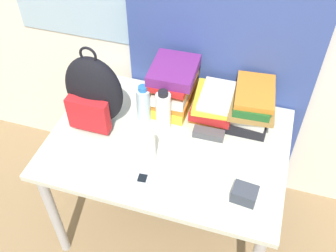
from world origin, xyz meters
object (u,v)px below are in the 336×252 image
(sports_bottle, at_px, (163,111))
(sunscreen_bottle, at_px, (150,145))
(book_stack_left, at_px, (173,86))
(book_stack_right, at_px, (252,106))
(cell_phone, at_px, (142,179))
(sunglasses_case, at_px, (209,134))
(book_stack_center, at_px, (214,104))
(camera_pouch, at_px, (245,194))
(water_bottle, at_px, (144,104))
(backpack, at_px, (94,93))

(sports_bottle, height_order, sunscreen_bottle, sports_bottle)
(sports_bottle, xyz_separation_m, sunscreen_bottle, (0.00, -0.20, -0.02))
(book_stack_left, height_order, book_stack_right, book_stack_left)
(book_stack_left, distance_m, cell_phone, 0.52)
(book_stack_left, distance_m, sunglasses_case, 0.30)
(book_stack_center, height_order, camera_pouch, book_stack_center)
(sports_bottle, relative_size, camera_pouch, 2.11)
(book_stack_center, relative_size, water_bottle, 1.35)
(book_stack_left, relative_size, cell_phone, 2.84)
(water_bottle, relative_size, sunscreen_bottle, 1.09)
(sports_bottle, bearing_deg, sunscreen_bottle, -89.21)
(backpack, relative_size, sports_bottle, 1.87)
(cell_phone, relative_size, camera_pouch, 0.93)
(backpack, distance_m, book_stack_right, 0.76)
(cell_phone, bearing_deg, water_bottle, 108.18)
(sunscreen_bottle, height_order, camera_pouch, sunscreen_bottle)
(sports_bottle, relative_size, cell_phone, 2.27)
(sunscreen_bottle, xyz_separation_m, sunglasses_case, (0.22, 0.21, -0.07))
(water_bottle, bearing_deg, book_stack_center, 22.13)
(sports_bottle, bearing_deg, book_stack_right, 23.38)
(backpack, height_order, sunglasses_case, backpack)
(sunglasses_case, xyz_separation_m, camera_pouch, (0.22, -0.30, 0.01))
(backpack, relative_size, water_bottle, 2.09)
(sunglasses_case, bearing_deg, book_stack_center, 94.24)
(book_stack_center, relative_size, book_stack_right, 0.95)
(book_stack_center, height_order, cell_phone, book_stack_center)
(sports_bottle, bearing_deg, backpack, -171.51)
(sunglasses_case, bearing_deg, book_stack_left, 144.50)
(book_stack_left, height_order, sunglasses_case, book_stack_left)
(book_stack_center, distance_m, sunscreen_bottle, 0.42)
(water_bottle, xyz_separation_m, cell_phone, (0.12, -0.37, -0.09))
(sunscreen_bottle, bearing_deg, book_stack_left, 90.63)
(book_stack_right, distance_m, water_bottle, 0.52)
(book_stack_center, relative_size, sports_bottle, 1.21)
(backpack, height_order, water_bottle, backpack)
(sports_bottle, distance_m, cell_phone, 0.35)
(book_stack_center, xyz_separation_m, water_bottle, (-0.33, -0.13, 0.03))
(book_stack_right, bearing_deg, water_bottle, -164.77)
(backpack, distance_m, cell_phone, 0.48)
(cell_phone, bearing_deg, book_stack_left, 91.31)
(backpack, xyz_separation_m, book_stack_right, (0.72, 0.22, -0.08))
(sunscreen_bottle, height_order, cell_phone, sunscreen_bottle)
(book_stack_right, bearing_deg, camera_pouch, -83.67)
(book_stack_right, height_order, sunglasses_case, book_stack_right)
(backpack, height_order, camera_pouch, backpack)
(backpack, bearing_deg, sports_bottle, 8.49)
(camera_pouch, bearing_deg, sunscreen_bottle, 167.72)
(book_stack_center, bearing_deg, sunglasses_case, -85.76)
(sunscreen_bottle, distance_m, sunglasses_case, 0.31)
(book_stack_left, xyz_separation_m, camera_pouch, (0.45, -0.47, -0.10))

